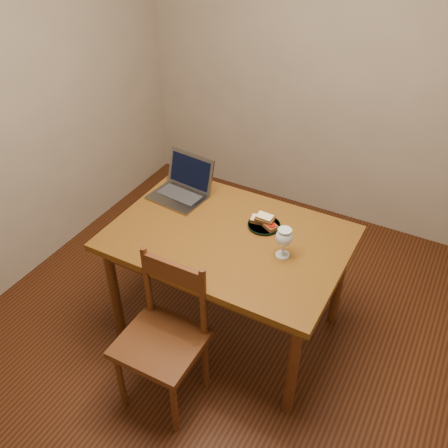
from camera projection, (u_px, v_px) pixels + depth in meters
The scene contains 10 objects.
floor at pixel (236, 340), 3.13m from camera, with size 3.20×3.20×0.02m, color black.
back_wall at pixel (346, 56), 3.47m from camera, with size 3.20×0.02×2.60m, color gray.
table at pixel (228, 247), 2.82m from camera, with size 1.30×0.90×0.74m.
chair at pixel (162, 333), 2.54m from camera, with size 0.42×0.40×0.45m.
plate at pixel (264, 225), 2.83m from camera, with size 0.19×0.19×0.02m, color black.
sandwich_cheese at pixel (260, 220), 2.83m from camera, with size 0.10×0.06×0.03m, color #381E0C, non-canonical shape.
sandwich_tomato at pixel (269, 225), 2.80m from camera, with size 0.10×0.06×0.03m, color #381E0C, non-canonical shape.
sandwich_top at pixel (265, 218), 2.81m from camera, with size 0.11×0.06×0.03m, color #381E0C, non-canonical shape.
milk_glass at pixel (284, 243), 2.58m from camera, with size 0.09×0.09×0.17m, color white, non-canonical shape.
laptop at pixel (183, 185), 3.07m from camera, with size 0.35×0.33×0.23m.
Camera 1 is at (0.92, -1.84, 2.46)m, focal length 40.00 mm.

